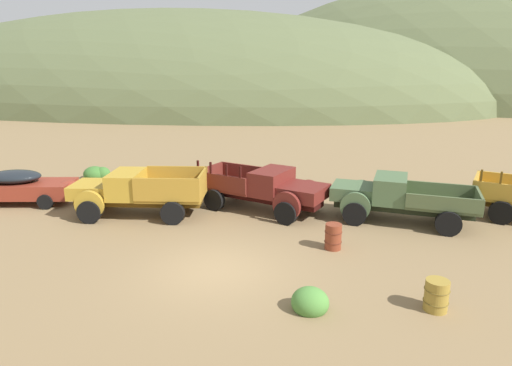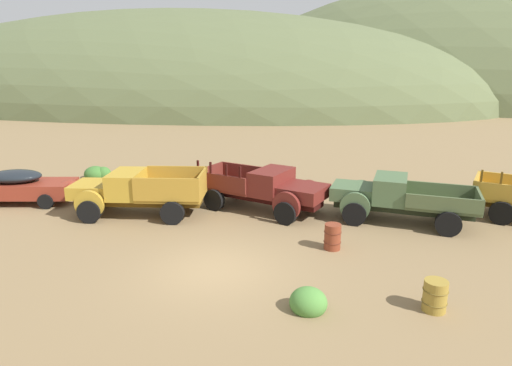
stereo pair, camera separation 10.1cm
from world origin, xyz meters
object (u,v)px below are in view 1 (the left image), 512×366
at_px(truck_mustard, 130,192).
at_px(oil_drum_spare, 436,295).
at_px(oil_drum_foreground, 333,237).
at_px(car_rust_red, 25,186).
at_px(truck_oxblood, 270,189).
at_px(truck_weathered_green, 391,197).

relative_size(truck_mustard, oil_drum_spare, 6.87).
relative_size(truck_mustard, oil_drum_foreground, 6.40).
xyz_separation_m(car_rust_red, truck_oxblood, (11.32, 1.38, 0.19)).
distance_m(truck_weathered_green, oil_drum_spare, 7.05).
relative_size(truck_mustard, truck_oxblood, 0.95).
xyz_separation_m(truck_mustard, truck_weathered_green, (10.83, 1.73, -0.03)).
bearing_deg(car_rust_red, oil_drum_foreground, -22.13).
distance_m(truck_mustard, oil_drum_spare, 12.73).
relative_size(oil_drum_foreground, oil_drum_spare, 1.07).
distance_m(car_rust_red, truck_mustard, 5.62).
bearing_deg(truck_weathered_green, oil_drum_foreground, 64.89).
bearing_deg(oil_drum_spare, truck_mustard, 155.58).
relative_size(car_rust_red, truck_weathered_green, 0.88).
distance_m(car_rust_red, oil_drum_spare, 18.09).
distance_m(truck_oxblood, oil_drum_foreground, 4.67).
bearing_deg(truck_weathered_green, truck_oxblood, 5.65).
bearing_deg(oil_drum_foreground, truck_oxblood, 129.89).
bearing_deg(truck_oxblood, truck_mustard, -144.95).
distance_m(oil_drum_foreground, oil_drum_spare, 4.52).
xyz_separation_m(truck_weathered_green, oil_drum_foreground, (-2.13, -3.52, -0.53)).
height_order(truck_weathered_green, oil_drum_spare, truck_weathered_green).
height_order(truck_oxblood, oil_drum_foreground, truck_oxblood).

